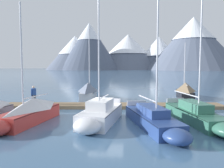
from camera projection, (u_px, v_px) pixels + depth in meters
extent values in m
plane|color=#426689|center=(107.00, 117.00, 16.24)|extent=(700.00, 700.00, 0.00)
cone|color=slate|center=(75.00, 53.00, 233.26)|extent=(61.48, 61.48, 35.82)
cone|color=white|center=(75.00, 45.00, 232.60)|extent=(35.46, 35.46, 19.67)
cone|color=#4C566B|center=(89.00, 46.00, 222.75)|extent=(62.03, 62.03, 47.56)
cone|color=white|center=(89.00, 32.00, 221.54)|extent=(24.30, 24.30, 17.74)
cone|color=slate|center=(128.00, 52.00, 249.01)|extent=(80.26, 80.26, 39.65)
cone|color=white|center=(128.00, 44.00, 248.30)|extent=(47.58, 47.58, 22.38)
cone|color=#4C566B|center=(159.00, 53.00, 244.60)|extent=(62.04, 62.04, 36.53)
cone|color=white|center=(159.00, 47.00, 244.00)|extent=(38.94, 38.94, 21.84)
cone|color=slate|center=(193.00, 44.00, 216.08)|extent=(92.26, 92.26, 51.96)
cone|color=white|center=(194.00, 28.00, 214.87)|extent=(41.78, 41.78, 22.41)
cube|color=#846B4C|center=(111.00, 106.00, 20.21)|extent=(20.53, 3.23, 0.30)
cylinder|color=#38383D|center=(110.00, 108.00, 19.31)|extent=(19.61, 1.34, 0.24)
cylinder|color=#38383D|center=(111.00, 104.00, 21.11)|extent=(19.61, 1.34, 0.24)
cube|color=black|center=(1.00, 105.00, 20.33)|extent=(0.28, 2.17, 0.27)
cube|color=black|center=(221.00, 106.00, 20.09)|extent=(0.28, 2.17, 0.27)
cube|color=#B2332D|center=(30.00, 116.00, 14.68)|extent=(2.54, 5.46, 0.90)
cube|color=#501614|center=(29.00, 110.00, 14.65)|extent=(2.56, 5.36, 0.06)
cylinder|color=silver|center=(22.00, 58.00, 13.76)|extent=(0.10, 0.10, 6.85)
cylinder|color=silver|center=(36.00, 96.00, 15.39)|extent=(0.59, 2.89, 0.08)
pyramid|color=silver|center=(33.00, 103.00, 14.99)|extent=(2.60, 4.47, 0.72)
cube|color=silver|center=(89.00, 95.00, 25.33)|extent=(1.65, 4.80, 0.92)
ellipsoid|color=silver|center=(91.00, 92.00, 27.93)|extent=(1.28, 1.41, 0.87)
cube|color=slate|center=(89.00, 91.00, 25.30)|extent=(1.69, 4.70, 0.06)
cylinder|color=silver|center=(89.00, 60.00, 25.93)|extent=(0.10, 0.10, 7.23)
cylinder|color=silver|center=(88.00, 83.00, 25.08)|extent=(0.18, 2.16, 0.08)
pyramid|color=slate|center=(88.00, 87.00, 24.90)|extent=(1.86, 3.86, 1.04)
cube|color=white|center=(101.00, 116.00, 14.76)|extent=(2.69, 5.20, 0.94)
ellipsoid|color=white|center=(87.00, 126.00, 12.13)|extent=(1.81, 1.60, 0.89)
cube|color=slate|center=(101.00, 109.00, 14.73)|extent=(2.71, 5.11, 0.06)
cylinder|color=silver|center=(99.00, 49.00, 13.99)|extent=(0.10, 0.10, 7.84)
cylinder|color=silver|center=(104.00, 97.00, 15.38)|extent=(0.47, 2.31, 0.08)
cube|color=white|center=(100.00, 104.00, 14.58)|extent=(1.67, 2.42, 0.62)
cube|color=silver|center=(110.00, 101.00, 17.03)|extent=(1.69, 0.38, 0.36)
cube|color=navy|center=(151.00, 120.00, 13.86)|extent=(3.22, 6.38, 0.80)
ellipsoid|color=navy|center=(177.00, 137.00, 10.56)|extent=(1.79, 1.97, 0.76)
cube|color=#121D39|center=(151.00, 114.00, 13.83)|extent=(3.22, 6.27, 0.06)
cylinder|color=silver|center=(157.00, 57.00, 12.74)|extent=(0.10, 0.10, 7.02)
cylinder|color=silver|center=(147.00, 99.00, 14.51)|extent=(0.92, 3.09, 0.08)
cube|color=#2F4A8A|center=(152.00, 110.00, 13.65)|extent=(1.84, 2.98, 0.50)
cube|color=silver|center=(136.00, 103.00, 16.74)|extent=(1.45, 0.49, 0.36)
cube|color=#336B56|center=(193.00, 116.00, 15.06)|extent=(2.75, 6.52, 0.81)
cube|color=#163027|center=(194.00, 110.00, 15.03)|extent=(2.76, 6.41, 0.06)
cylinder|color=silver|center=(201.00, 51.00, 14.05)|extent=(0.10, 0.10, 7.93)
cylinder|color=silver|center=(186.00, 94.00, 16.20)|extent=(0.81, 3.79, 0.08)
cube|color=#3A7560|center=(195.00, 106.00, 14.85)|extent=(1.62, 3.01, 0.58)
cube|color=silver|center=(175.00, 100.00, 18.07)|extent=(1.40, 0.37, 0.36)
cube|color=black|center=(185.00, 95.00, 25.92)|extent=(1.81, 4.57, 0.89)
ellipsoid|color=black|center=(181.00, 92.00, 28.44)|extent=(1.37, 2.02, 0.84)
cube|color=black|center=(185.00, 91.00, 25.89)|extent=(1.84, 4.48, 0.06)
cylinder|color=silver|center=(185.00, 67.00, 26.21)|extent=(0.10, 0.10, 5.68)
cylinder|color=silver|center=(186.00, 85.00, 25.29)|extent=(0.28, 2.21, 0.08)
pyramid|color=#7A664C|center=(185.00, 87.00, 25.51)|extent=(1.98, 3.70, 1.01)
cylinder|color=#232328|center=(33.00, 100.00, 20.05)|extent=(0.14, 0.14, 0.86)
cylinder|color=#232328|center=(35.00, 99.00, 20.28)|extent=(0.14, 0.14, 0.86)
cube|color=#234793|center=(34.00, 92.00, 20.11)|extent=(0.36, 0.44, 0.60)
sphere|color=beige|center=(33.00, 87.00, 20.07)|extent=(0.22, 0.22, 0.22)
cylinder|color=#234793|center=(31.00, 93.00, 19.89)|extent=(0.09, 0.09, 0.62)
cylinder|color=#234793|center=(36.00, 92.00, 20.33)|extent=(0.09, 0.09, 0.62)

